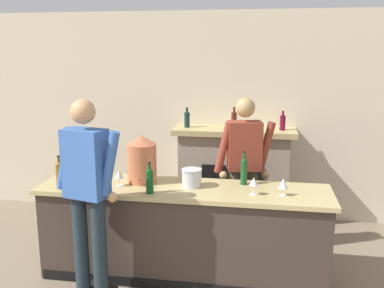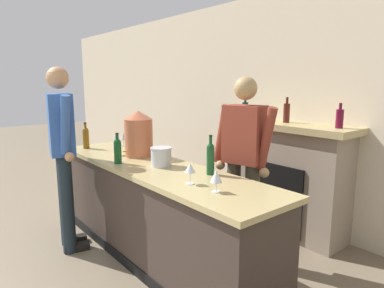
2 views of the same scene
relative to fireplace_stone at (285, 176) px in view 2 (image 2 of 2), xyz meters
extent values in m
cube|color=beige|center=(-0.32, 0.26, 0.74)|extent=(12.00, 0.07, 2.75)
cube|color=#392D26|center=(-0.39, -1.53, -0.19)|extent=(2.78, 0.62, 0.89)
cube|color=tan|center=(-0.39, -1.53, 0.27)|extent=(2.85, 0.69, 0.04)
cube|color=black|center=(-0.39, -1.84, -0.59)|extent=(2.73, 0.01, 0.10)
cube|color=gray|center=(0.00, 0.01, -0.04)|extent=(1.41, 0.44, 1.19)
cube|color=black|center=(0.00, -0.23, -0.20)|extent=(0.78, 0.02, 0.76)
cube|color=tan|center=(0.00, -0.01, 0.58)|extent=(1.57, 0.52, 0.07)
cylinder|color=#142F2A|center=(-0.62, -0.01, 0.72)|extent=(0.07, 0.07, 0.20)
cylinder|color=#142F2A|center=(-0.62, -0.01, 0.85)|extent=(0.03, 0.03, 0.07)
cylinder|color=#501E16|center=(-0.01, -0.01, 0.72)|extent=(0.07, 0.07, 0.21)
cylinder|color=#501E16|center=(-0.01, -0.01, 0.86)|extent=(0.03, 0.03, 0.07)
cylinder|color=#5C0E27|center=(0.60, -0.01, 0.71)|extent=(0.07, 0.07, 0.18)
cylinder|color=#5C0E27|center=(0.60, -0.01, 0.83)|extent=(0.03, 0.03, 0.06)
cylinder|color=#1C272F|center=(-1.02, -2.14, -0.14)|extent=(0.13, 0.13, 1.00)
cube|color=black|center=(-1.01, -2.07, -0.60)|extent=(0.15, 0.26, 0.07)
cylinder|color=#1C272F|center=(-1.22, -2.09, -0.14)|extent=(0.13, 0.13, 1.00)
cube|color=black|center=(-1.20, -2.02, -0.60)|extent=(0.15, 0.26, 0.07)
cube|color=#355CA4|center=(-1.12, -2.11, 0.66)|extent=(0.40, 0.30, 0.59)
cylinder|color=#355CA4|center=(-0.89, -2.15, 0.67)|extent=(0.20, 0.08, 0.57)
sphere|color=tan|center=(-0.89, -2.13, 0.37)|extent=(0.09, 0.09, 0.09)
cylinder|color=#355CA4|center=(-1.34, -2.04, 0.67)|extent=(0.20, 0.08, 0.57)
sphere|color=tan|center=(-1.33, -2.02, 0.37)|extent=(0.09, 0.09, 0.09)
sphere|color=tan|center=(-1.12, -2.11, 1.10)|extent=(0.21, 0.21, 0.21)
cylinder|color=#4E4634|center=(0.07, -0.92, -0.16)|extent=(0.13, 0.13, 0.97)
cube|color=black|center=(0.09, -0.98, -0.60)|extent=(0.15, 0.26, 0.07)
cylinder|color=#4E4634|center=(0.27, -0.87, -0.16)|extent=(0.13, 0.13, 0.97)
cube|color=black|center=(0.28, -0.94, -0.60)|extent=(0.15, 0.26, 0.07)
cube|color=brown|center=(0.17, -0.89, 0.59)|extent=(0.40, 0.29, 0.53)
cylinder|color=brown|center=(-0.05, -0.96, 0.58)|extent=(0.20, 0.08, 0.57)
sphere|color=tan|center=(-0.04, -0.98, 0.28)|extent=(0.09, 0.09, 0.09)
cylinder|color=brown|center=(0.40, -0.86, 0.58)|extent=(0.20, 0.08, 0.57)
sphere|color=tan|center=(0.40, -0.88, 0.28)|extent=(0.09, 0.09, 0.09)
sphere|color=tan|center=(0.17, -0.89, 1.01)|extent=(0.21, 0.21, 0.21)
cylinder|color=#C06642|center=(-0.83, -1.42, 0.49)|extent=(0.29, 0.29, 0.39)
cone|color=#C06642|center=(-0.83, -1.42, 0.73)|extent=(0.30, 0.30, 0.09)
cylinder|color=#B29333|center=(-0.83, -1.58, 0.36)|extent=(0.02, 0.04, 0.02)
cylinder|color=silver|center=(-0.31, -1.49, 0.38)|extent=(0.19, 0.19, 0.17)
cylinder|color=silver|center=(-0.31, -1.49, 0.47)|extent=(0.20, 0.20, 0.01)
cylinder|color=#0F421A|center=(-0.66, -1.75, 0.40)|extent=(0.07, 0.07, 0.20)
sphere|color=#0F421A|center=(-0.66, -1.75, 0.50)|extent=(0.07, 0.07, 0.07)
cylinder|color=#0F421A|center=(-0.66, -1.75, 0.54)|extent=(0.03, 0.03, 0.08)
cylinder|color=black|center=(-0.66, -1.75, 0.58)|extent=(0.03, 0.03, 0.01)
cylinder|color=#164621|center=(0.19, -1.33, 0.41)|extent=(0.07, 0.07, 0.23)
sphere|color=#164621|center=(0.19, -1.33, 0.53)|extent=(0.06, 0.06, 0.06)
cylinder|color=#164621|center=(0.19, -1.33, 0.57)|extent=(0.03, 0.03, 0.09)
cylinder|color=black|center=(0.19, -1.33, 0.63)|extent=(0.03, 0.03, 0.01)
cylinder|color=brown|center=(-1.59, -1.68, 0.40)|extent=(0.07, 0.07, 0.21)
sphere|color=brown|center=(-1.59, -1.68, 0.51)|extent=(0.07, 0.07, 0.07)
cylinder|color=brown|center=(-1.59, -1.68, 0.55)|extent=(0.03, 0.03, 0.08)
cylinder|color=black|center=(-1.59, -1.68, 0.59)|extent=(0.03, 0.03, 0.01)
cylinder|color=silver|center=(-1.42, -1.28, 0.30)|extent=(0.06, 0.06, 0.01)
cylinder|color=silver|center=(-1.42, -1.28, 0.34)|extent=(0.01, 0.01, 0.08)
cone|color=silver|center=(-1.42, -1.28, 0.42)|extent=(0.07, 0.07, 0.08)
cylinder|color=silver|center=(0.30, -1.63, 0.30)|extent=(0.07, 0.07, 0.01)
cylinder|color=silver|center=(0.30, -1.63, 0.34)|extent=(0.01, 0.01, 0.09)
cone|color=silver|center=(0.30, -1.63, 0.42)|extent=(0.08, 0.08, 0.07)
cylinder|color=silver|center=(-1.01, -1.58, 0.30)|extent=(0.07, 0.07, 0.01)
cylinder|color=silver|center=(-1.01, -1.58, 0.34)|extent=(0.01, 0.01, 0.07)
cone|color=silver|center=(-1.01, -1.58, 0.42)|extent=(0.08, 0.08, 0.09)
cylinder|color=silver|center=(0.56, -1.61, 0.30)|extent=(0.06, 0.06, 0.01)
cylinder|color=silver|center=(0.56, -1.61, 0.33)|extent=(0.01, 0.01, 0.07)
cone|color=silver|center=(0.56, -1.61, 0.41)|extent=(0.08, 0.08, 0.09)
cylinder|color=silver|center=(-1.54, -1.32, 0.30)|extent=(0.06, 0.06, 0.01)
cylinder|color=silver|center=(-1.54, -1.32, 0.34)|extent=(0.01, 0.01, 0.08)
cone|color=silver|center=(-1.54, -1.32, 0.42)|extent=(0.07, 0.07, 0.08)
camera|label=1|loc=(0.36, -5.44, 1.59)|focal=40.00mm
camera|label=2|loc=(2.26, -3.21, 1.06)|focal=32.00mm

